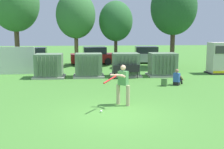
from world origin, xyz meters
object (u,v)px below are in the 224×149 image
transformer_mid_east (126,65)px  park_bench (126,71)px  transformer_west (49,66)px  parked_car_right_of_center (145,55)px  parked_car_left_of_center (93,56)px  batter (122,83)px  seated_spectator (177,79)px  transformer_east (163,65)px  generator_enclosure (219,58)px  transformer_mid_west (89,65)px  sports_ball (101,111)px  parked_car_leftmost (34,57)px  backpack (164,82)px

transformer_mid_east → park_bench: bearing=-95.5°
transformer_west → parked_car_right_of_center: bearing=43.2°
parked_car_left_of_center → batter: bearing=-86.4°
transformer_mid_east → parked_car_right_of_center: same height
park_bench → seated_spectator: seated_spectator is taller
transformer_east → park_bench: size_ratio=1.15×
transformer_mid_east → parked_car_left_of_center: bearing=106.0°
park_bench → generator_enclosure: bearing=12.4°
transformer_mid_west → batter: 7.63m
seated_spectator → parked_car_left_of_center: 11.64m
sports_ball → batter: bearing=44.9°
transformer_west → parked_car_right_of_center: 11.21m
sports_ball → parked_car_leftmost: 16.34m
transformer_east → generator_enclosure: size_ratio=0.91×
transformer_mid_east → transformer_east: (2.60, -0.11, 0.00)m
transformer_west → seated_spectator: bearing=-22.6°
park_bench → transformer_mid_east: bearing=84.5°
transformer_east → seated_spectator: 3.30m
transformer_mid_west → generator_enclosure: 9.62m
backpack → transformer_west: bearing=153.5°
batter → backpack: size_ratio=3.95×
transformer_mid_east → transformer_east: same height
park_bench → parked_car_leftmost: size_ratio=0.43×
generator_enclosure → backpack: bearing=-141.3°
seated_spectator → parked_car_right_of_center: (0.33, 10.93, 0.38)m
transformer_east → parked_car_right_of_center: bearing=87.5°
transformer_west → transformer_east: (7.83, 0.01, 0.00)m
transformer_mid_west → parked_car_right_of_center: size_ratio=0.49×
parked_car_leftmost → park_bench: bearing=-46.4°
transformer_mid_west → parked_car_left_of_center: same height
transformer_west → parked_car_left_of_center: size_ratio=0.48×
transformer_west → transformer_mid_east: (5.23, 0.13, 0.00)m
generator_enclosure → park_bench: generator_enclosure is taller
parked_car_leftmost → transformer_mid_west: bearing=-54.1°
generator_enclosure → parked_car_right_of_center: 8.07m
transformer_mid_west → generator_enclosure: (9.59, 0.64, 0.35)m
parked_car_right_of_center → park_bench: bearing=-109.6°
parked_car_leftmost → parked_car_left_of_center: 5.51m
generator_enclosure → transformer_mid_west: bearing=-176.2°
batter → parked_car_left_of_center: batter is taller
transformer_mid_west → backpack: transformer_mid_west is taller
transformer_west → sports_ball: transformer_west is taller
sports_ball → generator_enclosure: bearing=44.8°
parked_car_right_of_center → generator_enclosure: bearing=-59.5°
transformer_west → batter: bearing=-61.2°
transformer_east → batter: 8.32m
transformer_mid_west → seated_spectator: (5.17, -3.35, -0.41)m
seated_spectator → transformer_east: bearing=90.2°
park_bench → backpack: park_bench is taller
park_bench → batter: 6.67m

